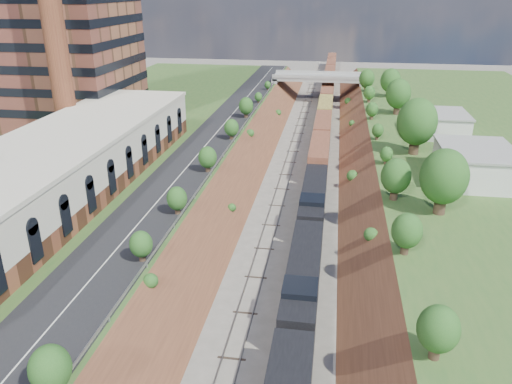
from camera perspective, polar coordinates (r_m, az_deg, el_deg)
name	(u,v)px	position (r m, az deg, el deg)	size (l,w,h in m)	color
platform_left	(102,157)	(86.91, -17.14, 3.82)	(44.00, 180.00, 5.00)	#335B25
embankment_left	(232,179)	(80.75, -2.72, 1.54)	(7.07, 180.00, 7.07)	brown
embankment_right	(371,187)	(79.48, 13.01, 0.61)	(7.07, 180.00, 7.07)	brown
rail_left_track	(284,181)	(79.52, 3.22, 1.26)	(1.58, 180.00, 0.18)	gray
rail_right_track	(317,183)	(79.21, 6.96, 1.04)	(1.58, 180.00, 0.18)	gray
road	(204,147)	(80.10, -5.96, 5.09)	(8.00, 180.00, 0.10)	black
guardrail	(229,146)	(78.84, -3.11, 5.27)	(0.10, 171.00, 0.70)	#99999E
commercial_building	(55,169)	(64.49, -21.94, 2.46)	(14.30, 62.30, 7.00)	brown
smokestack	(52,15)	(80.87, -22.30, 18.21)	(3.20, 3.20, 40.00)	brown
overpass	(318,83)	(137.98, 7.14, 12.30)	(24.50, 8.30, 7.40)	gray
white_building_near	(476,165)	(71.85, 23.82, 2.84)	(9.00, 12.00, 4.00)	silver
white_building_far	(441,124)	(92.37, 20.40, 7.27)	(8.00, 10.00, 3.60)	silver
tree_right_large	(444,177)	(58.52, 20.70, 1.60)	(5.25, 5.25, 7.61)	#473323
tree_left_crest	(125,268)	(43.41, -14.71, -8.39)	(2.45, 2.45, 3.55)	#473323
freight_train	(325,111)	(115.81, 7.90, 9.20)	(3.14, 193.21, 4.67)	black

